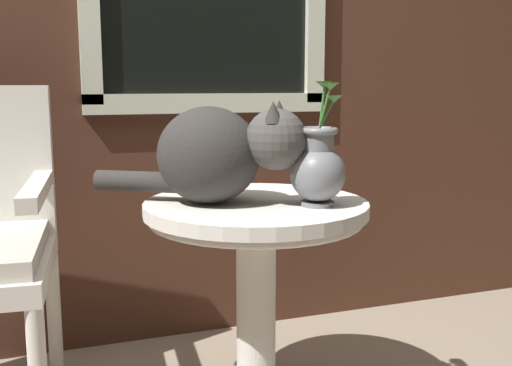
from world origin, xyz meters
The scene contains 3 objects.
wicker_side_table centered at (0.10, 0.13, 0.44)m, with size 0.61×0.61×0.64m.
cat centered at (0.00, 0.13, 0.77)m, with size 0.52×0.37×0.27m.
pewter_vase_with_ivy centered at (0.23, 0.01, 0.74)m, with size 0.14×0.14×0.32m.
Camera 1 is at (-0.43, -1.37, 0.95)m, focal length 42.12 mm.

